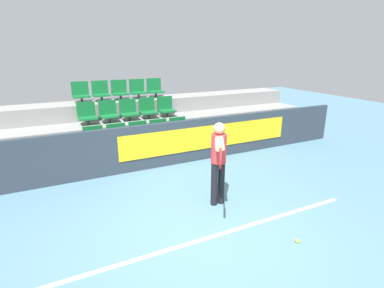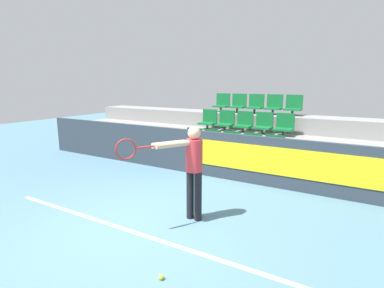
{
  "view_description": "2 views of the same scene",
  "coord_description": "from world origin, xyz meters",
  "px_view_note": "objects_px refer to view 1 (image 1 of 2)",
  "views": [
    {
      "loc": [
        -2.13,
        -3.72,
        2.91
      ],
      "look_at": [
        0.59,
        1.8,
        0.95
      ],
      "focal_mm": 28.0,
      "sensor_mm": 36.0,
      "label": 1
    },
    {
      "loc": [
        3.09,
        -3.44,
        2.35
      ],
      "look_at": [
        0.12,
        1.61,
        1.14
      ],
      "focal_mm": 28.0,
      "sensor_mm": 36.0,
      "label": 2
    }
  ],
  "objects_px": {
    "stadium_chair_2": "(139,134)",
    "stadium_chair_4": "(179,129)",
    "stadium_chair_10": "(81,93)",
    "stadium_chair_0": "(94,140)",
    "stadium_chair_5": "(87,114)",
    "tennis_player": "(219,157)",
    "stadium_chair_6": "(108,112)",
    "stadium_chair_12": "(120,91)",
    "stadium_chair_13": "(138,90)",
    "stadium_chair_9": "(166,107)",
    "stadium_chair_1": "(117,137)",
    "stadium_chair_8": "(148,109)",
    "tennis_ball": "(297,241)",
    "stadium_chair_7": "(129,111)",
    "stadium_chair_11": "(101,92)",
    "stadium_chair_14": "(155,89)",
    "stadium_chair_3": "(160,132)"
  },
  "relations": [
    {
      "from": "stadium_chair_11",
      "to": "stadium_chair_13",
      "type": "height_order",
      "value": "same"
    },
    {
      "from": "stadium_chair_5",
      "to": "stadium_chair_14",
      "type": "xyz_separation_m",
      "value": [
        2.32,
        0.96,
        0.46
      ]
    },
    {
      "from": "stadium_chair_4",
      "to": "stadium_chair_6",
      "type": "xyz_separation_m",
      "value": [
        -1.74,
        0.96,
        0.46
      ]
    },
    {
      "from": "stadium_chair_1",
      "to": "stadium_chair_7",
      "type": "relative_size",
      "value": 1.0
    },
    {
      "from": "stadium_chair_1",
      "to": "stadium_chair_6",
      "type": "distance_m",
      "value": 1.07
    },
    {
      "from": "stadium_chair_0",
      "to": "stadium_chair_5",
      "type": "height_order",
      "value": "stadium_chair_5"
    },
    {
      "from": "stadium_chair_9",
      "to": "stadium_chair_14",
      "type": "xyz_separation_m",
      "value": [
        0.0,
        0.96,
        0.46
      ]
    },
    {
      "from": "stadium_chair_4",
      "to": "stadium_chair_7",
      "type": "height_order",
      "value": "stadium_chair_7"
    },
    {
      "from": "stadium_chair_1",
      "to": "stadium_chair_12",
      "type": "height_order",
      "value": "stadium_chair_12"
    },
    {
      "from": "stadium_chair_4",
      "to": "stadium_chair_10",
      "type": "bearing_deg",
      "value": 140.36
    },
    {
      "from": "stadium_chair_10",
      "to": "stadium_chair_13",
      "type": "bearing_deg",
      "value": 0.0
    },
    {
      "from": "stadium_chair_1",
      "to": "stadium_chair_13",
      "type": "bearing_deg",
      "value": 58.89
    },
    {
      "from": "stadium_chair_12",
      "to": "tennis_player",
      "type": "bearing_deg",
      "value": -83.12
    },
    {
      "from": "stadium_chair_8",
      "to": "stadium_chair_3",
      "type": "bearing_deg",
      "value": -90.0
    },
    {
      "from": "stadium_chair_9",
      "to": "stadium_chair_13",
      "type": "bearing_deg",
      "value": 121.11
    },
    {
      "from": "stadium_chair_8",
      "to": "stadium_chair_11",
      "type": "relative_size",
      "value": 1.0
    },
    {
      "from": "stadium_chair_6",
      "to": "stadium_chair_3",
      "type": "bearing_deg",
      "value": -39.64
    },
    {
      "from": "stadium_chair_2",
      "to": "stadium_chair_5",
      "type": "height_order",
      "value": "stadium_chair_5"
    },
    {
      "from": "stadium_chair_6",
      "to": "stadium_chair_14",
      "type": "relative_size",
      "value": 1.0
    },
    {
      "from": "stadium_chair_14",
      "to": "stadium_chair_6",
      "type": "bearing_deg",
      "value": -151.09
    },
    {
      "from": "stadium_chair_1",
      "to": "stadium_chair_14",
      "type": "distance_m",
      "value": 2.75
    },
    {
      "from": "stadium_chair_11",
      "to": "tennis_player",
      "type": "xyz_separation_m",
      "value": [
        1.19,
        -5.02,
        -0.66
      ]
    },
    {
      "from": "stadium_chair_9",
      "to": "tennis_player",
      "type": "xyz_separation_m",
      "value": [
        -0.55,
        -4.06,
        -0.2
      ]
    },
    {
      "from": "stadium_chair_6",
      "to": "stadium_chair_14",
      "type": "distance_m",
      "value": 2.04
    },
    {
      "from": "stadium_chair_10",
      "to": "tennis_ball",
      "type": "bearing_deg",
      "value": -70.84
    },
    {
      "from": "stadium_chair_11",
      "to": "stadium_chair_8",
      "type": "bearing_deg",
      "value": -39.64
    },
    {
      "from": "stadium_chair_4",
      "to": "tennis_ball",
      "type": "bearing_deg",
      "value": -90.37
    },
    {
      "from": "stadium_chair_14",
      "to": "tennis_player",
      "type": "xyz_separation_m",
      "value": [
        -0.55,
        -5.02,
        -0.66
      ]
    },
    {
      "from": "stadium_chair_9",
      "to": "stadium_chair_6",
      "type": "bearing_deg",
      "value": 180.0
    },
    {
      "from": "stadium_chair_0",
      "to": "tennis_player",
      "type": "bearing_deg",
      "value": -60.31
    },
    {
      "from": "stadium_chair_6",
      "to": "stadium_chair_9",
      "type": "bearing_deg",
      "value": 0.0
    },
    {
      "from": "stadium_chair_8",
      "to": "stadium_chair_12",
      "type": "height_order",
      "value": "stadium_chair_12"
    },
    {
      "from": "stadium_chair_3",
      "to": "stadium_chair_7",
      "type": "xyz_separation_m",
      "value": [
        -0.58,
        0.96,
        0.46
      ]
    },
    {
      "from": "stadium_chair_2",
      "to": "stadium_chair_4",
      "type": "bearing_deg",
      "value": 0.0
    },
    {
      "from": "stadium_chair_12",
      "to": "stadium_chair_14",
      "type": "distance_m",
      "value": 1.16
    },
    {
      "from": "stadium_chair_5",
      "to": "stadium_chair_7",
      "type": "height_order",
      "value": "same"
    },
    {
      "from": "stadium_chair_2",
      "to": "stadium_chair_13",
      "type": "xyz_separation_m",
      "value": [
        0.58,
        1.92,
        0.93
      ]
    },
    {
      "from": "stadium_chair_6",
      "to": "tennis_player",
      "type": "xyz_separation_m",
      "value": [
        1.19,
        -4.06,
        -0.2
      ]
    },
    {
      "from": "stadium_chair_3",
      "to": "tennis_ball",
      "type": "height_order",
      "value": "stadium_chair_3"
    },
    {
      "from": "stadium_chair_2",
      "to": "stadium_chair_13",
      "type": "bearing_deg",
      "value": 73.21
    },
    {
      "from": "stadium_chair_6",
      "to": "stadium_chair_0",
      "type": "bearing_deg",
      "value": -121.11
    },
    {
      "from": "stadium_chair_0",
      "to": "stadium_chair_7",
      "type": "relative_size",
      "value": 1.0
    },
    {
      "from": "stadium_chair_8",
      "to": "tennis_ball",
      "type": "bearing_deg",
      "value": -84.42
    },
    {
      "from": "stadium_chair_2",
      "to": "stadium_chair_8",
      "type": "bearing_deg",
      "value": 58.89
    },
    {
      "from": "stadium_chair_9",
      "to": "stadium_chair_12",
      "type": "height_order",
      "value": "stadium_chair_12"
    },
    {
      "from": "stadium_chair_14",
      "to": "stadium_chair_0",
      "type": "bearing_deg",
      "value": -140.36
    },
    {
      "from": "stadium_chair_1",
      "to": "tennis_player",
      "type": "relative_size",
      "value": 0.37
    },
    {
      "from": "stadium_chair_2",
      "to": "stadium_chair_9",
      "type": "height_order",
      "value": "stadium_chair_9"
    },
    {
      "from": "stadium_chair_3",
      "to": "stadium_chair_6",
      "type": "bearing_deg",
      "value": 140.36
    },
    {
      "from": "stadium_chair_0",
      "to": "stadium_chair_6",
      "type": "height_order",
      "value": "stadium_chair_6"
    }
  ]
}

